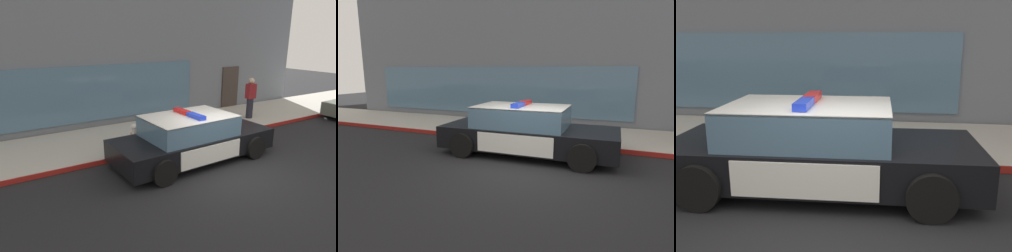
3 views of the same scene
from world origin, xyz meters
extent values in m
plane|color=black|center=(0.00, 0.00, 0.00)|extent=(48.00, 48.00, 0.00)
cube|color=#B2ADA3|center=(0.00, 3.88, 0.07)|extent=(48.00, 3.24, 0.15)
cube|color=maroon|center=(0.00, 2.25, 0.08)|extent=(28.80, 0.04, 0.14)
cube|color=slate|center=(-3.70, 5.52, 1.45)|extent=(12.29, 0.08, 2.10)
cube|color=black|center=(-0.39, 1.21, 0.50)|extent=(4.89, 1.98, 0.60)
cube|color=silver|center=(1.16, 1.25, 0.67)|extent=(1.70, 1.86, 0.05)
cube|color=silver|center=(-2.08, 1.16, 0.67)|extent=(1.41, 1.85, 0.05)
cube|color=silver|center=(-0.51, 2.14, 0.50)|extent=(2.03, 0.09, 0.51)
cube|color=silver|center=(-0.46, 0.27, 0.50)|extent=(2.03, 0.09, 0.51)
cube|color=yellow|center=(-0.51, 2.16, 0.50)|extent=(0.22, 0.02, 0.26)
cube|color=slate|center=(-0.58, 1.20, 1.07)|extent=(2.56, 1.74, 0.60)
cube|color=silver|center=(-0.58, 1.20, 1.36)|extent=(2.56, 1.74, 0.04)
cube|color=red|center=(-0.59, 1.54, 1.44)|extent=(0.22, 0.64, 0.11)
cube|color=blue|center=(-0.57, 0.87, 1.44)|extent=(0.22, 0.64, 0.11)
cylinder|color=black|center=(1.19, 2.18, 0.34)|extent=(0.69, 0.24, 0.68)
cylinder|color=black|center=(1.24, 0.33, 0.34)|extent=(0.69, 0.24, 0.68)
cylinder|color=black|center=(-2.01, 2.09, 0.34)|extent=(0.69, 0.24, 0.68)
cylinder|color=black|center=(-1.96, 0.24, 0.34)|extent=(0.69, 0.24, 0.68)
cylinder|color=silver|center=(-1.54, 2.84, 0.20)|extent=(0.28, 0.28, 0.10)
cylinder|color=silver|center=(-1.54, 2.84, 0.47)|extent=(0.19, 0.19, 0.45)
sphere|color=silver|center=(-1.54, 2.84, 0.77)|extent=(0.22, 0.22, 0.22)
cylinder|color=#B21E19|center=(-1.54, 2.84, 0.84)|extent=(0.06, 0.06, 0.05)
cylinder|color=#B21E19|center=(-1.54, 2.70, 0.50)|extent=(0.09, 0.10, 0.09)
cylinder|color=#B21E19|center=(-1.54, 2.99, 0.50)|extent=(0.09, 0.10, 0.09)
cylinder|color=#B21E19|center=(-1.39, 2.84, 0.46)|extent=(0.10, 0.12, 0.12)
camera|label=1|loc=(-5.40, -5.61, 3.57)|focal=32.48mm
camera|label=2|loc=(2.05, -6.24, 2.36)|focal=30.38mm
camera|label=3|loc=(0.66, -4.09, 2.37)|focal=38.22mm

